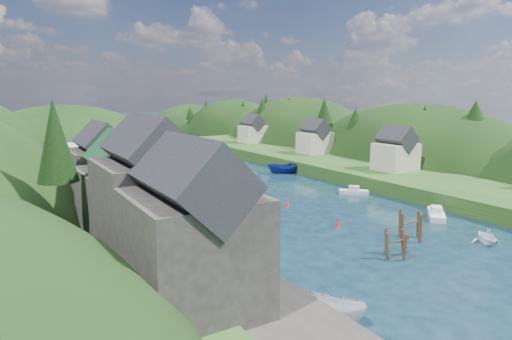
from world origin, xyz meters
TOP-DOWN VIEW (x-y plane):
  - ground at (0.00, 50.00)m, footprint 600.00×600.00m
  - hillside_right at (45.00, 75.00)m, footprint 36.00×245.56m
  - far_hills at (1.22, 174.01)m, footprint 103.00×68.00m
  - hill_trees at (0.26, 64.86)m, footprint 89.65×147.55m
  - quay_left at (-24.00, 20.00)m, footprint 12.00×110.00m
  - terrace_left_grass at (-31.00, 20.00)m, footprint 12.00×110.00m
  - quayside_buildings at (-26.00, 6.39)m, footprint 8.00×35.84m
  - boat_sheds at (-26.00, 39.00)m, footprint 7.00×21.00m
  - terrace_right at (25.00, 40.00)m, footprint 16.00×120.00m
  - right_bank_cottages at (28.00, 48.33)m, footprint 9.00×59.24m
  - piling_cluster_near at (-2.81, -3.65)m, footprint 2.86×2.70m
  - piling_cluster_far at (2.91, -0.88)m, footprint 3.35×3.11m
  - channel_buoy_near at (-0.76, 7.13)m, footprint 0.70×0.70m
  - channel_buoy_far at (-0.41, 18.47)m, footprint 0.70×0.70m
  - moored_boats at (1.63, 24.01)m, footprint 37.32×91.01m

SIDE VIEW (x-z plane):
  - far_hills at x=1.22m, z-range -32.80..11.20m
  - hillside_right at x=45.00m, z-range -31.41..16.59m
  - ground at x=0.00m, z-range 0.00..0.00m
  - channel_buoy_near at x=-0.76m, z-range -0.07..1.03m
  - channel_buoy_far at x=-0.41m, z-range -0.07..1.03m
  - moored_boats at x=1.63m, z-range -0.51..1.89m
  - quay_left at x=-24.00m, z-range 0.00..2.00m
  - piling_cluster_near at x=-2.81m, z-range -0.57..2.78m
  - terrace_right at x=25.00m, z-range 0.00..2.40m
  - terrace_left_grass at x=-31.00m, z-range 0.00..2.50m
  - piling_cluster_far at x=2.91m, z-range -0.57..3.31m
  - boat_sheds at x=-26.00m, z-range 1.52..9.02m
  - right_bank_cottages at x=28.00m, z-range 1.64..10.05m
  - quayside_buildings at x=-26.00m, z-range 0.64..13.54m
  - hill_trees at x=0.26m, z-range 4.95..17.16m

